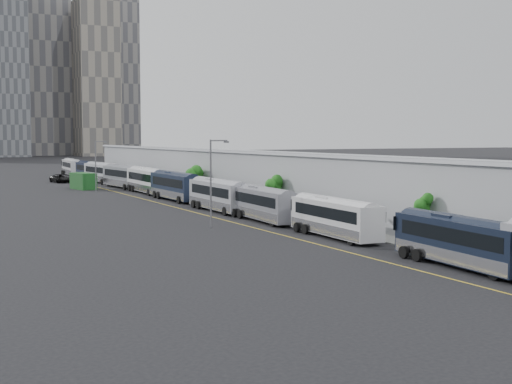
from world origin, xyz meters
TOP-DOWN VIEW (x-y plane):
  - sidewalk at (9.00, 55.00)m, footprint 10.00×170.00m
  - lane_line at (-1.50, 55.00)m, footprint 0.12×160.00m
  - depot at (12.99, 55.00)m, footprint 12.45×160.40m
  - bus_1 at (1.85, 19.09)m, footprint 3.25×12.40m
  - bus_2 at (1.92, 35.19)m, footprint 2.95×12.36m
  - bus_3 at (1.82, 49.03)m, footprint 3.19×12.73m
  - bus_4 at (1.63, 60.49)m, footprint 2.95×13.30m
  - bus_5 at (1.95, 76.48)m, footprint 3.06×13.79m
  - bus_6 at (2.33, 90.57)m, footprint 3.07×13.92m
  - bus_7 at (2.16, 103.21)m, footprint 3.96×13.94m
  - bus_8 at (2.20, 118.40)m, footprint 3.93×13.67m
  - bus_9 at (2.79, 130.65)m, footprint 3.30×12.96m
  - bus_10 at (2.70, 147.80)m, footprint 3.25×13.15m
  - tree_1 at (6.11, 28.40)m, footprint 1.38×1.38m
  - tree_2 at (5.84, 54.37)m, footprint 1.91×1.91m
  - tree_3 at (5.32, 78.06)m, footprint 2.47×2.47m
  - street_lamp_near at (-5.04, 46.72)m, footprint 2.04×0.22m
  - street_lamp_far at (-3.98, 97.54)m, footprint 2.04×0.22m
  - shipping_container at (-4.87, 103.60)m, footprint 3.54×6.15m
  - suv at (-4.85, 122.97)m, footprint 3.64×6.26m

SIDE VIEW (x-z plane):
  - lane_line at x=-1.50m, z-range 0.00..0.02m
  - sidewalk at x=9.00m, z-range 0.00..0.12m
  - suv at x=-4.85m, z-range 0.00..1.64m
  - shipping_container at x=-4.87m, z-range 0.00..2.80m
  - bus_1 at x=1.85m, z-range -0.28..3.31m
  - bus_2 at x=1.92m, z-range -0.28..3.31m
  - bus_3 at x=1.82m, z-range -0.29..3.40m
  - bus_9 at x=2.79m, z-range -0.29..3.46m
  - bus_10 at x=2.70m, z-range -0.30..3.52m
  - bus_4 at x=1.63m, z-range -0.30..3.57m
  - bus_8 at x=2.20m, z-range -0.31..3.63m
  - bus_7 at x=2.16m, z-range -0.31..3.71m
  - bus_5 at x=1.95m, z-range -0.31..3.72m
  - bus_6 at x=2.33m, z-range -0.31..3.74m
  - tree_1 at x=6.11m, z-range 1.22..5.15m
  - tree_2 at x=5.84m, z-range 1.20..5.56m
  - depot at x=12.99m, z-range -0.09..7.11m
  - tree_3 at x=5.32m, z-range 1.14..5.91m
  - street_lamp_far at x=-3.98m, z-range 0.68..8.98m
  - street_lamp_near at x=-5.04m, z-range 0.69..9.44m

